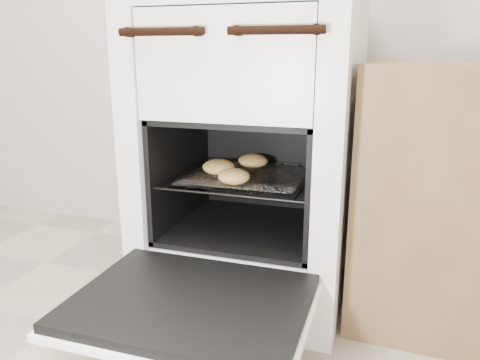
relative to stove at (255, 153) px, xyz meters
name	(u,v)px	position (x,y,z in m)	size (l,w,h in m)	color
stove	(255,153)	(0.00, 0.00, 0.00)	(0.66, 0.73, 1.01)	white
oven_door	(191,305)	(0.00, -0.55, -0.27)	(0.59, 0.46, 0.04)	black
oven_rack	(248,176)	(0.00, -0.07, -0.07)	(0.48, 0.46, 0.01)	black
foil_sheet	(246,176)	(0.00, -0.09, -0.06)	(0.37, 0.33, 0.01)	silver
baked_rolls	(235,167)	(-0.04, -0.10, -0.03)	(0.21, 0.36, 0.05)	#E1A95A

